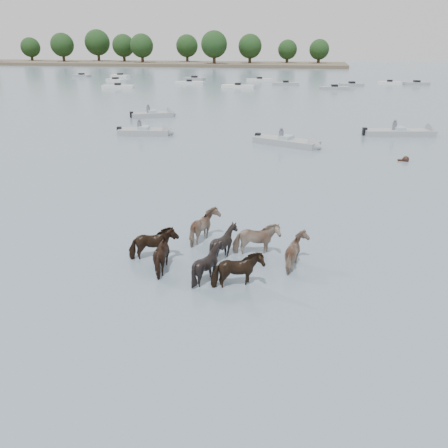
# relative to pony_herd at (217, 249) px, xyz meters

# --- Properties ---
(ground) EXTENTS (400.00, 400.00, 0.00)m
(ground) POSITION_rel_pony_herd_xyz_m (1.59, -1.63, -0.52)
(ground) COLOR slate
(ground) RESTS_ON ground
(shoreline) EXTENTS (160.00, 30.00, 1.00)m
(shoreline) POSITION_rel_pony_herd_xyz_m (-68.41, 148.37, -0.02)
(shoreline) COLOR #4C4233
(shoreline) RESTS_ON ground
(pony_herd) EXTENTS (6.80, 4.81, 1.43)m
(pony_herd) POSITION_rel_pony_herd_xyz_m (0.00, 0.00, 0.00)
(pony_herd) COLOR black
(pony_herd) RESTS_ON ground
(swimming_pony) EXTENTS (0.72, 0.44, 0.44)m
(swimming_pony) POSITION_rel_pony_herd_xyz_m (9.00, 16.94, -0.42)
(swimming_pony) COLOR black
(swimming_pony) RESTS_ON ground
(motorboat_a) EXTENTS (5.01, 2.27, 1.92)m
(motorboat_a) POSITION_rel_pony_herd_xyz_m (-10.47, 22.40, -0.29)
(motorboat_a) COLOR gray
(motorboat_a) RESTS_ON ground
(motorboat_b) EXTENTS (5.68, 3.71, 1.92)m
(motorboat_b) POSITION_rel_pony_herd_xyz_m (1.64, 20.14, -0.29)
(motorboat_b) COLOR gray
(motorboat_b) RESTS_ON ground
(motorboat_c) EXTENTS (6.45, 2.73, 1.92)m
(motorboat_c) POSITION_rel_pony_herd_xyz_m (10.76, 26.40, -0.29)
(motorboat_c) COLOR gray
(motorboat_c) RESTS_ON ground
(motorboat_f) EXTENTS (4.93, 3.60, 1.92)m
(motorboat_f) POSITION_rel_pony_herd_xyz_m (-13.28, 32.13, -0.29)
(motorboat_f) COLOR gray
(motorboat_f) RESTS_ON ground
(distant_flotilla) EXTENTS (107.42, 28.42, 0.93)m
(distant_flotilla) POSITION_rel_pony_herd_xyz_m (0.66, 75.28, -0.26)
(distant_flotilla) COLOR gray
(distant_flotilla) RESTS_ON ground
(treeline) EXTENTS (150.00, 23.67, 12.14)m
(treeline) POSITION_rel_pony_herd_xyz_m (-73.70, 147.95, 5.98)
(treeline) COLOR #382619
(treeline) RESTS_ON ground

